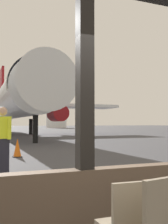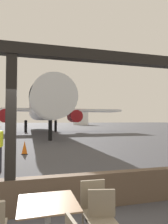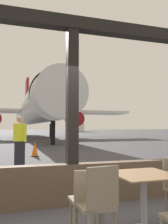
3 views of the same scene
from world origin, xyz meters
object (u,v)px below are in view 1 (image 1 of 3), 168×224
cafe_chair_side_extra (129,221)px  airplane (12,102)px  ground_crew_worker (2,141)px  fuel_storage_tank (56,119)px  traffic_cone (17,148)px

cafe_chair_side_extra → airplane: bearing=85.3°
ground_crew_worker → fuel_storage_tank: size_ratio=0.28×
traffic_cone → fuel_storage_tank: (20.30, 66.60, 2.25)m
cafe_chair_side_extra → traffic_cone: (0.27, 8.87, -0.17)m
traffic_cone → fuel_storage_tank: fuel_storage_tank is taller
airplane → cafe_chair_side_extra: bearing=-94.7°
cafe_chair_side_extra → ground_crew_worker: 5.02m
cafe_chair_side_extra → fuel_storage_tank: (20.57, 75.47, 2.08)m
cafe_chair_side_extra → ground_crew_worker: bearing=97.1°
cafe_chair_side_extra → fuel_storage_tank: 78.25m
ground_crew_worker → cafe_chair_side_extra: bearing=-82.9°
ground_crew_worker → traffic_cone: ground_crew_worker is taller
fuel_storage_tank → cafe_chair_side_extra: bearing=-105.2°
airplane → traffic_cone: bearing=-95.9°
cafe_chair_side_extra → fuel_storage_tank: fuel_storage_tank is taller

